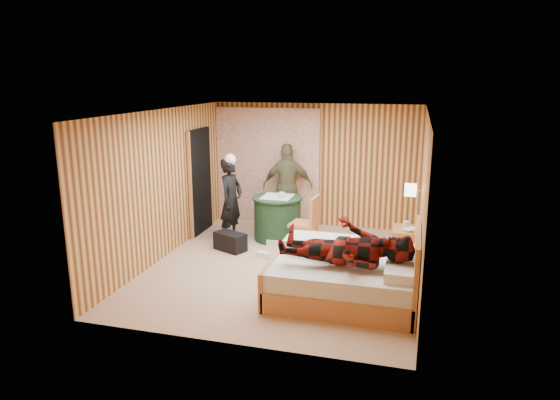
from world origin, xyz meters
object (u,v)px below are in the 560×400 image
(chair_far, at_px, (287,202))
(man_at_table, at_px, (288,186))
(wall_lamp, at_px, (411,190))
(chair_near, at_px, (309,219))
(duffel_bag, at_px, (230,242))
(nightstand, at_px, (405,245))
(woman_standing, at_px, (231,200))
(man_on_bed, at_px, (347,237))
(round_table, at_px, (277,218))
(bed, at_px, (346,277))

(chair_far, distance_m, man_at_table, 0.33)
(wall_lamp, relative_size, chair_near, 0.26)
(wall_lamp, relative_size, duffel_bag, 0.46)
(nightstand, bearing_deg, chair_far, 150.34)
(chair_far, distance_m, woman_standing, 1.35)
(duffel_bag, relative_size, man_at_table, 0.33)
(nightstand, bearing_deg, wall_lamp, -81.55)
(chair_far, bearing_deg, duffel_bag, -114.15)
(chair_far, relative_size, chair_near, 0.93)
(duffel_bag, xyz_separation_m, man_on_bed, (2.27, -1.65, 0.80))
(chair_near, relative_size, woman_standing, 0.64)
(man_on_bed, bearing_deg, wall_lamp, 63.96)
(round_table, relative_size, chair_far, 1.01)
(nightstand, distance_m, chair_far, 2.74)
(duffel_bag, height_order, woman_standing, woman_standing)
(round_table, bearing_deg, wall_lamp, -20.49)
(woman_standing, relative_size, man_on_bed, 0.89)
(wall_lamp, xyz_separation_m, man_at_table, (-2.41, 1.69, -0.44))
(chair_near, relative_size, man_on_bed, 0.57)
(bed, height_order, man_at_table, man_at_table)
(man_on_bed, bearing_deg, woman_standing, 138.47)
(nightstand, xyz_separation_m, round_table, (-2.37, 0.61, 0.12))
(chair_near, bearing_deg, man_on_bed, 32.06)
(chair_near, height_order, woman_standing, woman_standing)
(bed, bearing_deg, round_table, 125.55)
(nightstand, height_order, duffel_bag, nightstand)
(duffel_bag, bearing_deg, wall_lamp, 23.32)
(nightstand, bearing_deg, bed, -114.64)
(chair_near, xyz_separation_m, woman_standing, (-1.51, 0.19, 0.20))
(chair_far, bearing_deg, man_on_bed, -65.25)
(bed, bearing_deg, chair_near, 117.27)
(bed, xyz_separation_m, woman_standing, (-2.41, 1.93, 0.48))
(woman_standing, bearing_deg, duffel_bag, -151.65)
(woman_standing, bearing_deg, bed, -117.86)
(bed, bearing_deg, man_on_bed, -83.84)
(bed, distance_m, man_at_table, 3.49)
(round_table, xyz_separation_m, man_at_table, (0.00, 0.79, 0.44))
(chair_far, distance_m, chair_near, 1.44)
(nightstand, bearing_deg, duffel_bag, -175.66)
(man_at_table, height_order, man_on_bed, man_on_bed)
(chair_far, height_order, duffel_bag, chair_far)
(bed, height_order, chair_near, bed)
(round_table, bearing_deg, chair_far, 90.25)
(duffel_bag, distance_m, man_on_bed, 2.92)
(man_at_table, xyz_separation_m, man_on_bed, (1.64, -3.27, 0.10))
(wall_lamp, bearing_deg, round_table, 159.51)
(man_at_table, bearing_deg, woman_standing, 42.73)
(woman_standing, bearing_deg, nightstand, -84.32)
(nightstand, height_order, chair_far, chair_far)
(wall_lamp, distance_m, round_table, 2.72)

